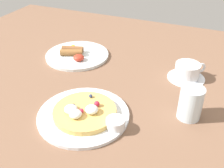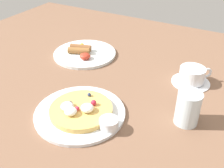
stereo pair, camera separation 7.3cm
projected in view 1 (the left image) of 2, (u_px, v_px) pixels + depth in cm
name	position (u px, v px, depth cm)	size (l,w,h in cm)	color
ground_plane	(91.00, 96.00, 85.20)	(158.47, 143.83, 3.00)	brown
pancake_plate	(84.00, 115.00, 74.19)	(26.03, 26.03, 1.01)	white
pancake_with_berries	(84.00, 112.00, 72.96)	(17.89, 17.89, 3.70)	#DAAF58
syrup_ramekin	(116.00, 123.00, 68.45)	(5.07, 5.07, 2.68)	white
breakfast_plate	(77.00, 55.00, 105.24)	(25.13, 25.13, 1.14)	white
fried_breakfast	(74.00, 52.00, 104.09)	(12.62, 13.05, 2.78)	olive
coffee_saucer	(186.00, 77.00, 91.38)	(12.90, 12.90, 0.67)	white
coffee_cup	(188.00, 70.00, 89.80)	(10.03, 8.89, 5.03)	white
water_glass	(191.00, 103.00, 71.84)	(6.53, 6.53, 9.62)	silver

